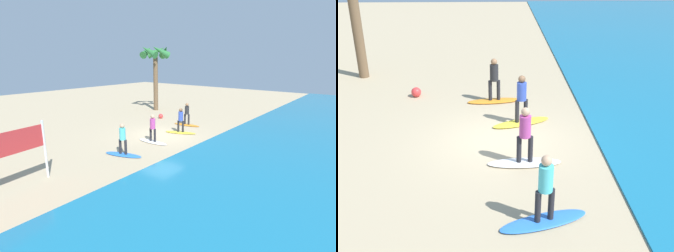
% 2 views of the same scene
% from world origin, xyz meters
% --- Properties ---
extents(ground_plane, '(60.00, 60.00, 0.00)m').
position_xyz_m(ground_plane, '(0.00, 0.00, 0.00)').
color(ground_plane, tan).
extents(surfboard_orange, '(0.84, 2.16, 0.09)m').
position_xyz_m(surfboard_orange, '(-3.29, -0.22, 0.04)').
color(surfboard_orange, orange).
rests_on(surfboard_orange, ground).
extents(surfer_orange, '(0.32, 0.46, 1.64)m').
position_xyz_m(surfer_orange, '(-3.29, -0.22, 1.04)').
color(surfer_orange, '#232328').
rests_on(surfer_orange, surfboard_orange).
extents(surfboard_yellow, '(1.30, 2.16, 0.09)m').
position_xyz_m(surfboard_yellow, '(-1.23, 0.70, 0.04)').
color(surfboard_yellow, yellow).
rests_on(surfboard_yellow, ground).
extents(surfer_yellow, '(0.32, 0.44, 1.64)m').
position_xyz_m(surfer_yellow, '(-1.23, 0.70, 1.04)').
color(surfer_yellow, '#232328').
rests_on(surfer_yellow, surfboard_yellow).
extents(surfboard_white, '(0.65, 2.12, 0.09)m').
position_xyz_m(surfboard_white, '(1.52, 0.63, 0.04)').
color(surfboard_white, white).
rests_on(surfboard_white, ground).
extents(surfer_white, '(0.32, 0.46, 1.64)m').
position_xyz_m(surfer_white, '(1.52, 0.63, 1.04)').
color(surfer_white, '#232328').
rests_on(surfer_white, surfboard_white).
extents(surfboard_blue, '(1.18, 2.17, 0.09)m').
position_xyz_m(surfboard_blue, '(4.13, 0.89, 0.04)').
color(surfboard_blue, blue).
rests_on(surfboard_blue, ground).
extents(surfer_blue, '(0.32, 0.44, 1.64)m').
position_xyz_m(surfer_blue, '(4.13, 0.89, 1.04)').
color(surfer_blue, '#232328').
rests_on(surfer_blue, surfboard_blue).
extents(beach_ball, '(0.39, 0.39, 0.39)m').
position_xyz_m(beach_ball, '(-3.93, -3.36, 0.20)').
color(beach_ball, '#E53838').
rests_on(beach_ball, ground).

